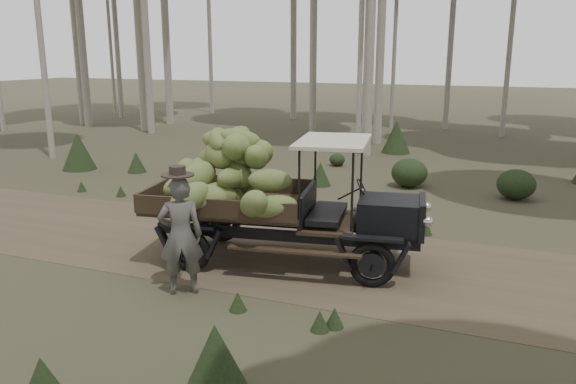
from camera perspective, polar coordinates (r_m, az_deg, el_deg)
name	(u,v)px	position (r m, az deg, el deg)	size (l,w,h in m)	color
ground	(211,244)	(11.49, -7.83, -5.27)	(120.00, 120.00, 0.00)	#473D2B
dirt_track	(211,244)	(11.49, -7.83, -5.25)	(70.00, 4.00, 0.01)	brown
banana_truck	(255,184)	(10.06, -3.37, 0.77)	(5.23, 2.88, 2.55)	black
farmer	(181,234)	(9.01, -10.86, -4.24)	(0.83, 0.76, 2.08)	#52504B
undergrowth	(226,256)	(9.30, -6.27, -6.51)	(22.14, 24.19, 1.38)	#233319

